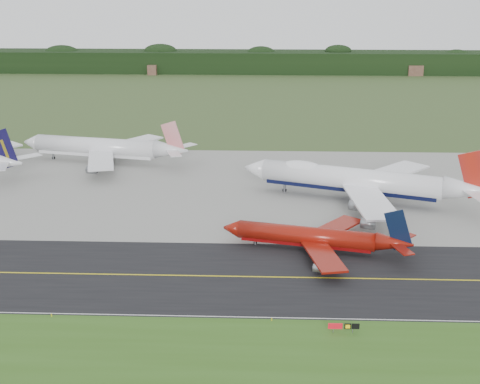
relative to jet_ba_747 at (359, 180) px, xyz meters
name	(u,v)px	position (x,y,z in m)	size (l,w,h in m)	color
ground	(252,268)	(-25.36, -41.00, -5.30)	(600.00, 600.00, 0.00)	#3B5025
grass_verge	(247,370)	(-25.36, -76.00, -5.29)	(400.00, 30.00, 0.01)	#325719
taxiway	(252,277)	(-25.36, -45.00, -5.29)	(400.00, 32.00, 0.02)	black
apron	(256,188)	(-25.36, 10.00, -5.29)	(400.00, 78.00, 0.01)	gray
taxiway_centreline	(252,277)	(-25.36, -45.00, -5.27)	(400.00, 0.40, 0.00)	gold
taxiway_edge_line	(250,317)	(-25.36, -60.50, -5.27)	(400.00, 0.25, 0.00)	silver
horizon_treeline	(262,63)	(-25.36, 232.76, 0.17)	(700.00, 25.00, 12.00)	black
jet_ba_747	(359,180)	(0.00, 0.00, 0.00)	(60.00, 48.32, 15.57)	white
jet_red_737	(316,237)	(-12.59, -32.17, -2.41)	(38.39, 30.75, 10.46)	maroon
jet_star_tail	(105,148)	(-70.80, 32.89, -0.67)	(52.35, 43.14, 13.87)	white
taxiway_sign	(344,326)	(-10.59, -64.94, -4.15)	(4.88, 0.26, 1.62)	slate
edge_marker_left	(51,315)	(-57.77, -61.50, -5.05)	(0.16, 0.16, 0.50)	yellow
edge_marker_center	(272,319)	(-21.76, -61.50, -5.05)	(0.16, 0.16, 0.50)	yellow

